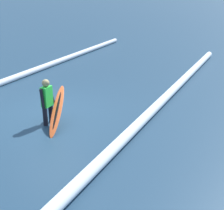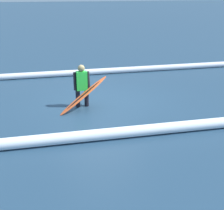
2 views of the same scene
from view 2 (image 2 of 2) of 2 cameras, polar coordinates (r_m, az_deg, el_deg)
The scene contains 5 objects.
ground_plane at distance 10.97m, azimuth -1.79°, elevation 0.73°, with size 172.17×172.17×0.00m, color navy.
surfer at distance 10.28m, azimuth -5.36°, elevation 3.74°, with size 0.52×0.25×1.37m.
surfboard at distance 10.04m, azimuth -5.03°, elevation 1.72°, with size 1.67×0.89×0.99m.
wave_crest_foreground at distance 15.02m, azimuth 6.55°, elevation 6.42°, with size 0.25×0.25×18.42m, color white.
wave_crest_midground at distance 8.10m, azimuth -4.48°, elevation -5.47°, with size 0.29×0.29×22.85m, color white.
Camera 2 is at (2.00, 10.16, 3.62)m, focal length 51.78 mm.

